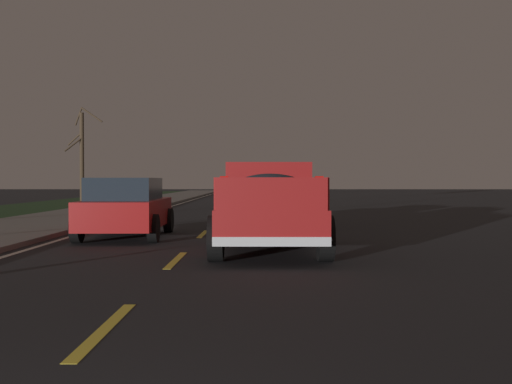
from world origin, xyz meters
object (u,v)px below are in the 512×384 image
pickup_truck (269,204)px  sedan_tan (267,201)px  sedan_red (126,207)px  bare_tree_far (82,154)px

pickup_truck → sedan_tan: pickup_truck is taller
sedan_tan → sedan_red: same height
pickup_truck → bare_tree_far: 30.07m
bare_tree_far → sedan_tan: bearing=-149.8°
sedan_red → bare_tree_far: bearing=18.3°
sedan_red → bare_tree_far: size_ratio=0.71×
sedan_tan → sedan_red: bearing=138.9°
sedan_red → bare_tree_far: 26.07m
pickup_truck → sedan_tan: size_ratio=1.22×
pickup_truck → bare_tree_far: bearing=23.2°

